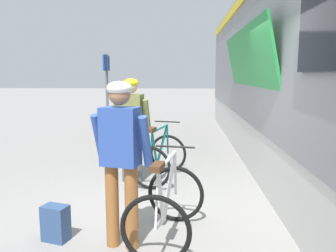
{
  "coord_description": "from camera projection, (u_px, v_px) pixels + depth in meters",
  "views": [
    {
      "loc": [
        0.24,
        -4.35,
        1.83
      ],
      "look_at": [
        -0.02,
        0.73,
        1.05
      ],
      "focal_mm": 36.31,
      "sensor_mm": 36.0,
      "label": 1
    }
  ],
  "objects": [
    {
      "name": "platform_sign_post",
      "position": [
        107.0,
        81.0,
        9.78
      ],
      "size": [
        0.08,
        0.7,
        2.4
      ],
      "color": "#595B60",
      "rests_on": "ground"
    },
    {
      "name": "bicycle_far_teal",
      "position": [
        159.0,
        157.0,
        5.88
      ],
      "size": [
        0.94,
        1.21,
        0.99
      ],
      "color": "black",
      "rests_on": "ground"
    },
    {
      "name": "bicycle_near_white",
      "position": [
        167.0,
        206.0,
        3.72
      ],
      "size": [
        0.87,
        1.17,
        0.99
      ],
      "color": "black",
      "rests_on": "ground"
    },
    {
      "name": "ground_plane",
      "position": [
        167.0,
        211.0,
        4.59
      ],
      "size": [
        80.0,
        80.0,
        0.0
      ],
      "primitive_type": "plane",
      "color": "gray"
    },
    {
      "name": "cyclist_near_in_blue",
      "position": [
        121.0,
        150.0,
        3.49
      ],
      "size": [
        0.65,
        0.4,
        1.76
      ],
      "color": "#935B2D",
      "rests_on": "ground"
    },
    {
      "name": "cyclist_far_in_olive",
      "position": [
        132.0,
        121.0,
        5.7
      ],
      "size": [
        0.65,
        0.38,
        1.76
      ],
      "color": "#4C515B",
      "rests_on": "ground"
    },
    {
      "name": "backpack_on_platform",
      "position": [
        56.0,
        223.0,
        3.75
      ],
      "size": [
        0.32,
        0.25,
        0.4
      ],
      "primitive_type": "cube",
      "rotation": [
        0.0,
        0.0,
        -0.29
      ],
      "color": "navy",
      "rests_on": "ground"
    }
  ]
}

